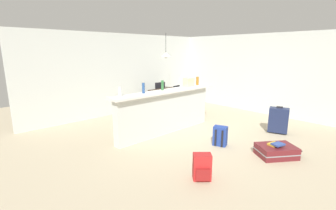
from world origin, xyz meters
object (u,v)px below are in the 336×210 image
at_px(dining_chair_far_side, 158,94).
at_px(book_stack, 276,144).
at_px(bottle_green, 162,85).
at_px(dining_table, 169,92).
at_px(grocery_bag, 189,82).
at_px(backpack_blue, 220,136).
at_px(pendant_lamp, 166,55).
at_px(backpack_red, 202,167).
at_px(bottle_amber, 197,81).
at_px(bottle_clear, 181,82).
at_px(dining_chair_near_partition, 180,99).
at_px(suitcase_upright_navy, 278,120).
at_px(bottle_white, 120,92).
at_px(suitcase_flat_maroon, 276,151).
at_px(bottle_blue, 143,88).

relative_size(dining_chair_far_side, book_stack, 3.22).
distance_m(bottle_green, dining_table, 2.09).
xyz_separation_m(dining_chair_far_side, book_stack, (-0.92, -4.46, -0.26)).
height_order(grocery_bag, backpack_blue, grocery_bag).
relative_size(pendant_lamp, backpack_red, 1.81).
bearing_deg(bottle_amber, bottle_green, -179.89).
relative_size(bottle_amber, dining_table, 0.20).
xyz_separation_m(bottle_clear, dining_chair_near_partition, (0.87, 0.86, -0.68)).
height_order(grocery_bag, dining_chair_near_partition, grocery_bag).
relative_size(bottle_clear, suitcase_upright_navy, 0.43).
height_order(bottle_clear, backpack_red, bottle_clear).
height_order(bottle_green, dining_chair_near_partition, bottle_green).
distance_m(bottle_white, suitcase_upright_navy, 3.84).
distance_m(pendant_lamp, suitcase_flat_maroon, 4.37).
bearing_deg(backpack_red, dining_chair_near_partition, 49.15).
bearing_deg(grocery_bag, suitcase_upright_navy, -60.15).
height_order(dining_table, dining_chair_far_side, dining_chair_far_side).
relative_size(pendant_lamp, suitcase_upright_navy, 1.13).
height_order(dining_table, pendant_lamp, pendant_lamp).
relative_size(bottle_green, bottle_clear, 0.81).
bearing_deg(bottle_blue, bottle_green, 2.96).
xyz_separation_m(bottle_white, suitcase_flat_maroon, (1.82, -2.52, -1.05)).
distance_m(backpack_red, backpack_blue, 1.52).
xyz_separation_m(dining_chair_near_partition, pendant_lamp, (-0.08, 0.57, 1.34)).
bearing_deg(pendant_lamp, book_stack, -101.23).
distance_m(dining_chair_near_partition, pendant_lamp, 1.46).
relative_size(suitcase_flat_maroon, book_stack, 3.01).
xyz_separation_m(bottle_white, book_stack, (1.80, -2.51, -0.91)).
bearing_deg(dining_chair_far_side, suitcase_flat_maroon, -101.37).
distance_m(bottle_amber, suitcase_upright_navy, 2.27).
xyz_separation_m(dining_chair_far_side, pendant_lamp, (-0.14, -0.54, 1.34)).
bearing_deg(bottle_white, backpack_blue, -43.91).
bearing_deg(bottle_white, book_stack, -54.36).
height_order(bottle_blue, dining_chair_near_partition, bottle_blue).
height_order(bottle_blue, suitcase_flat_maroon, bottle_blue).
bearing_deg(backpack_red, bottle_amber, 41.86).
relative_size(bottle_blue, grocery_bag, 0.89).
height_order(backpack_red, backpack_blue, same).
bearing_deg(bottle_green, dining_chair_near_partition, 29.27).
relative_size(bottle_amber, dining_chair_far_side, 0.24).
xyz_separation_m(suitcase_flat_maroon, backpack_blue, (-0.31, 1.07, 0.09)).
xyz_separation_m(bottle_green, backpack_red, (-1.05, -2.10, -0.97)).
xyz_separation_m(bottle_white, backpack_red, (0.13, -2.08, -0.96)).
bearing_deg(dining_table, suitcase_upright_navy, -81.16).
bearing_deg(bottle_amber, pendant_lamp, 85.66).
xyz_separation_m(suitcase_upright_navy, backpack_blue, (-1.68, 0.51, -0.13)).
height_order(bottle_amber, suitcase_upright_navy, bottle_amber).
distance_m(bottle_white, backpack_red, 2.30).
bearing_deg(suitcase_upright_navy, bottle_green, 135.52).
bearing_deg(dining_chair_near_partition, bottle_amber, -102.64).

